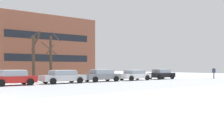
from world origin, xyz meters
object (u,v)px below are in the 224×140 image
at_px(parked_car_red, 13,78).
at_px(parked_car_white, 134,75).
at_px(parked_car_gray, 102,75).
at_px(parked_car_black, 161,74).
at_px(parked_car_silver, 63,77).
at_px(pedestrian_crossing, 214,72).

distance_m(parked_car_red, parked_car_white, 15.07).
xyz_separation_m(parked_car_gray, parked_car_white, (5.02, -0.15, -0.05)).
bearing_deg(parked_car_black, parked_car_silver, 179.48).
height_order(parked_car_silver, pedestrian_crossing, pedestrian_crossing).
bearing_deg(parked_car_silver, parked_car_red, 178.41).
height_order(parked_car_gray, parked_car_black, parked_car_gray).
xyz_separation_m(parked_car_red, parked_car_black, (20.09, -0.28, -0.01)).
bearing_deg(parked_car_red, parked_car_white, -0.92).
xyz_separation_m(parked_car_white, parked_car_black, (5.02, -0.03, 0.03)).
height_order(parked_car_silver, parked_car_gray, parked_car_gray).
distance_m(parked_car_silver, pedestrian_crossing, 23.09).
bearing_deg(parked_car_silver, parked_car_white, -0.59).
distance_m(parked_car_red, parked_car_silver, 5.02).
height_order(parked_car_red, parked_car_gray, parked_car_gray).
bearing_deg(parked_car_white, parked_car_silver, 179.41).
bearing_deg(parked_car_red, parked_car_black, -0.78).
distance_m(parked_car_black, pedestrian_crossing, 8.44).
relative_size(parked_car_red, parked_car_gray, 0.90).
bearing_deg(pedestrian_crossing, parked_car_red, 172.70).
relative_size(parked_car_silver, parked_car_white, 1.13).
relative_size(parked_car_white, parked_car_black, 1.05).
bearing_deg(parked_car_white, parked_car_gray, 178.24).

